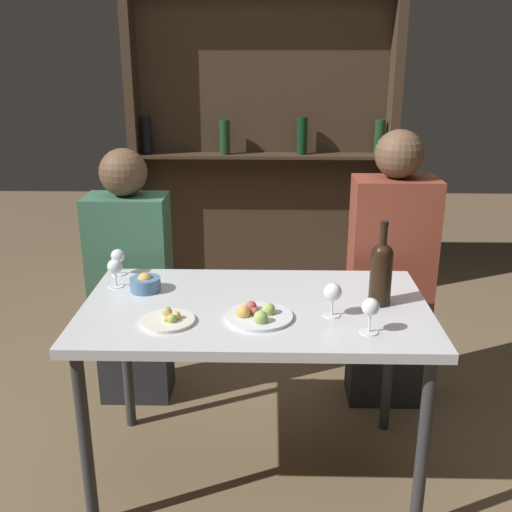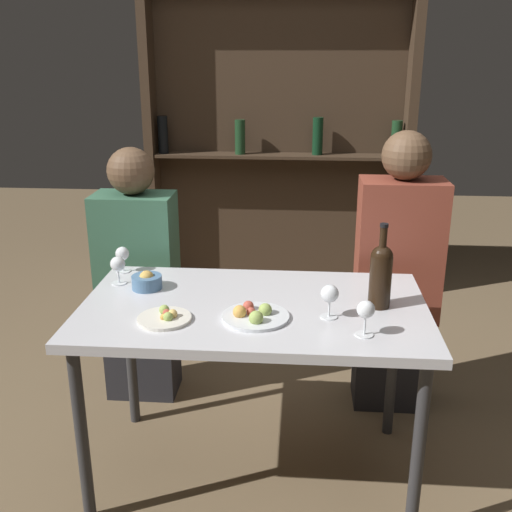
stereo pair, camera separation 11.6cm
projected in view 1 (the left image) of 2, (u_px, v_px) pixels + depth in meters
name	position (u px, v px, depth m)	size (l,w,h in m)	color
ground_plane	(255.00, 470.00, 2.42)	(10.00, 10.00, 0.00)	brown
dining_table	(255.00, 322.00, 2.20)	(1.26, 0.73, 0.73)	silver
wine_rack_wall	(263.00, 126.00, 3.93)	(1.74, 0.21, 2.25)	#38281C
wine_bottle	(381.00, 271.00, 2.15)	(0.08, 0.08, 0.31)	black
wine_glass_0	(118.00, 257.00, 2.45)	(0.06, 0.06, 0.11)	silver
wine_glass_1	(370.00, 309.00, 1.94)	(0.06, 0.06, 0.12)	silver
wine_glass_2	(115.00, 268.00, 2.33)	(0.06, 0.06, 0.11)	silver
wine_glass_3	(333.00, 293.00, 2.06)	(0.06, 0.06, 0.12)	silver
food_plate_0	(258.00, 315.00, 2.06)	(0.23, 0.23, 0.05)	silver
food_plate_1	(168.00, 319.00, 2.04)	(0.19, 0.19, 0.04)	silver
snack_bowl	(145.00, 283.00, 2.30)	(0.12, 0.12, 0.07)	#4C7299
seated_person_left	(131.00, 285.00, 2.78)	(0.36, 0.22, 1.21)	#26262B
seated_person_right	(390.00, 279.00, 2.74)	(0.37, 0.22, 1.29)	#26262B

